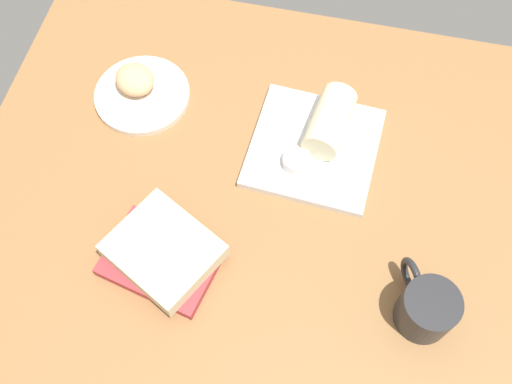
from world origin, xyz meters
The scene contains 8 objects.
dining_table centered at (0.00, 0.00, 2.00)cm, with size 110.00×90.00×4.00cm, color olive.
round_plate centered at (-27.77, 15.54, 4.70)cm, with size 19.06×19.06×1.40cm, color silver.
scone_pastry centered at (-29.19, 16.80, 7.74)cm, with size 8.17×7.23×4.68cm, color tan.
square_plate centered at (8.05, 10.66, 4.80)cm, with size 23.56×23.56×1.60cm, color white.
sauce_cup centered at (5.52, 5.99, 6.82)cm, with size 5.32×5.32×2.25cm.
breakfast_wrap centered at (10.06, 14.39, 9.03)cm, with size 6.86×6.86×13.55cm, color beige.
book_stack centered at (-13.48, -17.25, 6.86)cm, with size 22.21×20.92×5.78cm.
coffee_mug centered at (31.06, -17.47, 8.41)cm, with size 9.83×13.00×8.61cm.
Camera 1 is at (10.25, -50.75, 103.09)cm, focal length 42.25 mm.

